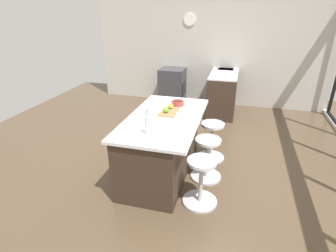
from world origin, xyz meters
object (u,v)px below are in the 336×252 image
Objects in this scene: stool_by_window at (212,142)px; water_bottle at (147,124)px; stool_near_camera at (201,183)px; apple_green at (166,110)px; cutting_board at (169,112)px; oven_range at (172,86)px; stool_middle at (207,160)px; kitchen_island at (162,144)px; fruit_bowl at (178,103)px; apple_yellow at (171,106)px.

water_bottle is at bearing -30.64° from stool_by_window.
apple_green is (-0.67, -0.63, 0.65)m from stool_near_camera.
stool_near_camera is (1.13, 0.00, 0.00)m from stool_by_window.
water_bottle is at bearing -3.60° from apple_green.
stool_by_window is 1.99× the size of water_bottle.
stool_by_window is 1.73× the size of cutting_board.
oven_range is 1.43× the size of stool_middle.
stool_middle is at bearing 80.01° from apple_green.
stool_middle is (0.56, 0.00, 0.00)m from stool_by_window.
stool_by_window is 0.94m from cutting_board.
kitchen_island is at bearing -19.80° from cutting_board.
oven_range is 1.43× the size of stool_near_camera.
stool_middle is at bearing 0.00° from stool_by_window.
fruit_bowl reaches higher than oven_range.
fruit_bowl is (-0.34, 0.05, 0.03)m from cutting_board.
cutting_board is (-0.17, -0.61, 0.60)m from stool_middle.
water_bottle is (0.57, -0.00, 0.56)m from kitchen_island.
oven_range is 2.81m from stool_by_window.
cutting_board is (-0.17, 0.06, 0.45)m from kitchen_island.
apple_green is at bearing -99.99° from stool_middle.
stool_middle is at bearing 47.74° from fruit_bowl.
oven_range is 3.11m from kitchen_island.
fruit_bowl is (-0.50, -0.56, 0.63)m from stool_middle.
kitchen_island reaches higher than stool_near_camera.
stool_by_window is 0.94m from apple_yellow.
water_bottle is at bearing -0.25° from kitchen_island.
kitchen_island is 2.89× the size of stool_middle.
stool_by_window is (2.49, 1.28, -0.15)m from oven_range.
stool_by_window and stool_middle have the same top height.
cutting_board reaches higher than oven_range.
water_bottle reaches higher than cutting_board.
oven_range is at bearing -170.39° from water_bottle.
cutting_board is 4.62× the size of apple_green.
apple_green reaches higher than stool_by_window.
fruit_bowl is (-0.50, 0.11, 0.48)m from kitchen_island.
oven_range is at bearing -160.45° from stool_near_camera.
water_bottle is (0.86, -0.06, 0.06)m from apple_yellow.
apple_yellow reaches higher than cutting_board.
oven_range is at bearing -164.03° from fruit_bowl.
cutting_board is at bearing -105.40° from stool_middle.
stool_middle is at bearing 64.50° from apple_yellow.
water_bottle is (0.74, -0.06, 0.11)m from cutting_board.
water_bottle reaches higher than apple_yellow.
apple_green is (2.94, 0.66, 0.50)m from oven_range.
stool_by_window is 1.00× the size of stool_middle.
stool_near_camera is 1.99× the size of water_bottle.
apple_yellow is at bearing -66.00° from stool_by_window.
apple_green is 0.40m from fruit_bowl.
cutting_board is at bearing 175.13° from water_bottle.
apple_yellow is 0.22m from fruit_bowl.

